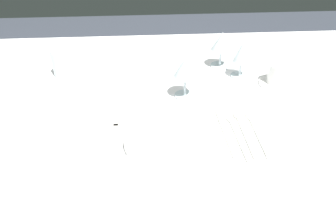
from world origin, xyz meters
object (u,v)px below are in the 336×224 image
dinner_plate (171,140)px  coffee_cup_left (280,73)px  wine_glass_right (186,68)px  fork_outer (114,140)px  spoon_tea (255,128)px  wine_glass_left (242,53)px  spoon_soup (235,131)px  drink_tumbler (62,65)px  wine_glass_centre (222,43)px  dinner_knife (227,134)px  spoon_dessert (243,128)px

dinner_plate → coffee_cup_left: 0.51m
coffee_cup_left → wine_glass_right: 0.35m
fork_outer → spoon_tea: size_ratio=1.05×
spoon_tea → wine_glass_left: bearing=84.8°
spoon_soup → drink_tumbler: 0.69m
wine_glass_centre → wine_glass_right: (-0.16, -0.21, 0.01)m
dinner_knife → spoon_dessert: spoon_dessert is taller
spoon_soup → wine_glass_centre: wine_glass_centre is taller
dinner_knife → wine_glass_right: (-0.10, 0.22, 0.10)m
spoon_soup → wine_glass_centre: 0.43m
drink_tumbler → wine_glass_right: bearing=-21.5°
dinner_knife → wine_glass_left: 0.37m
spoon_soup → spoon_dessert: size_ratio=0.98×
fork_outer → wine_glass_right: size_ratio=1.51×
spoon_dessert → coffee_cup_left: coffee_cup_left is taller
wine_glass_left → wine_glass_centre: bearing=123.4°
dinner_plate → wine_glass_left: bearing=51.6°
spoon_soup → dinner_knife: bearing=-155.4°
spoon_soup → coffee_cup_left: bearing=50.1°
spoon_soup → wine_glass_right: (-0.13, 0.20, 0.10)m
dinner_plate → drink_tumbler: size_ratio=2.55×
dinner_plate → spoon_tea: (0.26, 0.04, -0.01)m
spoon_dessert → wine_glass_left: size_ratio=1.51×
fork_outer → spoon_tea: bearing=3.6°
fork_outer → dinner_plate: bearing=-6.6°
dinner_plate → spoon_soup: (0.20, 0.04, -0.01)m
dinner_plate → wine_glass_right: wine_glass_right is taller
fork_outer → wine_glass_left: 0.57m
coffee_cup_left → drink_tumbler: 0.80m
dinner_plate → coffee_cup_left: bearing=35.6°
dinner_plate → coffee_cup_left: coffee_cup_left is taller
dinner_knife → coffee_cup_left: bearing=47.9°
coffee_cup_left → wine_glass_left: wine_glass_left is taller
dinner_knife → spoon_dessert: 0.06m
spoon_dessert → wine_glass_left: 0.33m
spoon_dessert → spoon_tea: 0.04m
dinner_knife → spoon_tea: 0.09m
fork_outer → drink_tumbler: size_ratio=2.16×
spoon_dessert → coffee_cup_left: (0.19, 0.24, 0.04)m
dinner_knife → wine_glass_centre: size_ratio=1.52×
spoon_soup → drink_tumbler: (-0.57, 0.38, 0.04)m
wine_glass_centre → wine_glass_right: size_ratio=0.95×
spoon_soup → wine_glass_right: size_ratio=1.43×
fork_outer → wine_glass_left: wine_glass_left is taller
spoon_tea → coffee_cup_left: bearing=58.4°
wine_glass_right → wine_glass_left: bearing=28.9°
spoon_dessert → wine_glass_right: (-0.15, 0.19, 0.10)m
dinner_knife → coffee_cup_left: (0.24, 0.27, 0.04)m
fork_outer → spoon_soup: (0.36, 0.02, -0.00)m
dinner_plate → spoon_dessert: 0.23m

